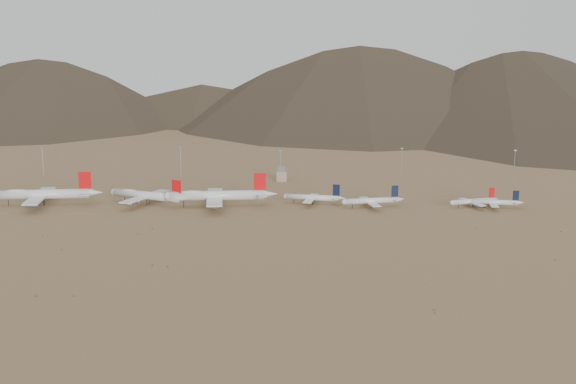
{
  "coord_description": "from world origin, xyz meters",
  "views": [
    {
      "loc": [
        60.19,
        -448.98,
        106.85
      ],
      "look_at": [
        38.97,
        30.0,
        9.39
      ],
      "focal_mm": 45.0,
      "sensor_mm": 36.0,
      "label": 1
    }
  ],
  "objects_px": {
    "narrowbody_b": "(372,201)",
    "control_tower": "(282,175)",
    "widebody_west": "(42,194)",
    "widebody_centre": "(147,195)",
    "widebody_east": "(217,195)",
    "narrowbody_a": "(314,198)"
  },
  "relations": [
    {
      "from": "widebody_west",
      "to": "widebody_centre",
      "type": "bearing_deg",
      "value": -4.13
    },
    {
      "from": "widebody_centre",
      "to": "control_tower",
      "type": "distance_m",
      "value": 126.67
    },
    {
      "from": "widebody_west",
      "to": "widebody_east",
      "type": "height_order",
      "value": "widebody_east"
    },
    {
      "from": "narrowbody_a",
      "to": "narrowbody_b",
      "type": "height_order",
      "value": "narrowbody_b"
    },
    {
      "from": "narrowbody_a",
      "to": "control_tower",
      "type": "height_order",
      "value": "narrowbody_a"
    },
    {
      "from": "widebody_centre",
      "to": "narrowbody_a",
      "type": "distance_m",
      "value": 114.19
    },
    {
      "from": "widebody_west",
      "to": "control_tower",
      "type": "relative_size",
      "value": 6.32
    },
    {
      "from": "narrowbody_a",
      "to": "control_tower",
      "type": "relative_size",
      "value": 3.62
    },
    {
      "from": "narrowbody_b",
      "to": "control_tower",
      "type": "distance_m",
      "value": 114.67
    },
    {
      "from": "widebody_west",
      "to": "control_tower",
      "type": "height_order",
      "value": "widebody_west"
    },
    {
      "from": "narrowbody_a",
      "to": "control_tower",
      "type": "bearing_deg",
      "value": 116.69
    },
    {
      "from": "widebody_east",
      "to": "narrowbody_a",
      "type": "relative_size",
      "value": 1.75
    },
    {
      "from": "widebody_east",
      "to": "control_tower",
      "type": "relative_size",
      "value": 6.34
    },
    {
      "from": "narrowbody_b",
      "to": "control_tower",
      "type": "xyz_separation_m",
      "value": [
        -65.92,
        93.82,
        0.61
      ]
    },
    {
      "from": "narrowbody_a",
      "to": "widebody_centre",
      "type": "bearing_deg",
      "value": -167.36
    },
    {
      "from": "narrowbody_a",
      "to": "narrowbody_b",
      "type": "relative_size",
      "value": 1.01
    },
    {
      "from": "widebody_centre",
      "to": "control_tower",
      "type": "xyz_separation_m",
      "value": [
        87.67,
        91.43,
        -1.2
      ]
    },
    {
      "from": "widebody_east",
      "to": "narrowbody_b",
      "type": "height_order",
      "value": "widebody_east"
    },
    {
      "from": "widebody_centre",
      "to": "widebody_east",
      "type": "bearing_deg",
      "value": 16.24
    },
    {
      "from": "narrowbody_a",
      "to": "widebody_east",
      "type": "bearing_deg",
      "value": -160.99
    },
    {
      "from": "widebody_east",
      "to": "narrowbody_b",
      "type": "relative_size",
      "value": 1.76
    },
    {
      "from": "widebody_west",
      "to": "narrowbody_b",
      "type": "distance_m",
      "value": 224.19
    }
  ]
}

